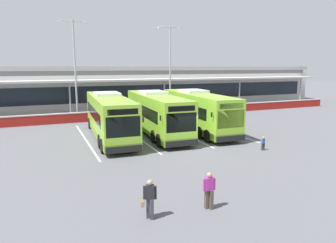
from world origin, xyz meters
name	(u,v)px	position (x,y,z in m)	size (l,w,h in m)	color
ground_plane	(186,150)	(0.00, 0.00, 0.00)	(200.00, 200.00, 0.00)	#56565B
terminal_building	(108,86)	(0.00, 26.91, 3.01)	(70.00, 13.00, 6.00)	silver
red_barrier_wall	(131,114)	(0.00, 14.50, 0.56)	(60.00, 0.40, 1.10)	maroon
coach_bus_leftmost	(109,117)	(-4.28, 6.00, 1.79)	(3.49, 12.28, 3.78)	#8CC633
coach_bus_left_centre	(156,114)	(-0.05, 5.94, 1.79)	(3.49, 12.28, 3.78)	#8CC633
coach_bus_centre	(197,112)	(4.05, 5.82, 1.79)	(3.49, 12.28, 3.78)	#8CC633
bay_stripe_far_west	(86,140)	(-6.30, 6.00, 0.00)	(0.14, 13.00, 0.01)	silver
bay_stripe_west	(135,135)	(-2.10, 6.00, 0.00)	(0.14, 13.00, 0.01)	silver
bay_stripe_mid_west	(178,131)	(2.10, 6.00, 0.00)	(0.14, 13.00, 0.01)	silver
bay_stripe_centre	(216,128)	(6.30, 6.00, 0.00)	(0.14, 13.00, 0.01)	silver
pedestrian_with_handbag	(150,198)	(-5.86, -8.60, 0.86)	(0.63, 0.47, 1.62)	#33333D
pedestrian_in_dark_coat	(209,189)	(-3.26, -8.79, 0.87)	(0.54, 0.32, 1.62)	#4C4238
pedestrian_child	(263,143)	(5.07, -2.32, 0.54)	(0.33, 0.20, 1.00)	#33333D
lamp_post_west	(75,64)	(-5.71, 16.52, 6.29)	(3.24, 0.28, 11.00)	#9E9EA3
lamp_post_centre	(170,64)	(6.15, 17.20, 6.29)	(3.24, 0.28, 11.00)	#9E9EA3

